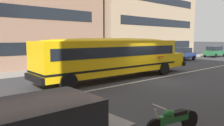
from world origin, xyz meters
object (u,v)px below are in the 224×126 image
Objects in this scene: parked_car_dark_blue_under_tree at (183,54)px; school_bus at (116,55)px; parked_car_green_by_entrance at (215,51)px; motorcycle_by_crossing at (174,120)px.

school_bus is at bearing -165.39° from parked_car_dark_blue_under_tree.
motorcycle_by_crossing is at bearing -154.82° from parked_car_green_by_entrance.
motorcycle_by_crossing is (-4.75, -7.81, -1.25)m from school_bus.
parked_car_dark_blue_under_tree is at bearing -178.47° from parked_car_green_by_entrance.
school_bus is 3.20× the size of parked_car_green_by_entrance.
parked_car_dark_blue_under_tree is at bearing -138.38° from motorcycle_by_crossing.
parked_car_green_by_entrance is (24.13, 3.83, -0.84)m from school_bus.
school_bus reaches higher than parked_car_green_by_entrance.
parked_car_green_by_entrance is 31.14m from motorcycle_by_crossing.
parked_car_dark_blue_under_tree is 23.41m from motorcycle_by_crossing.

